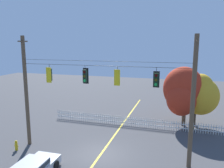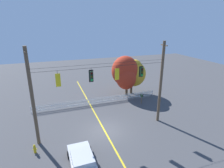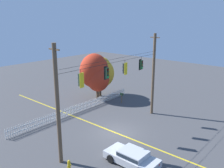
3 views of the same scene
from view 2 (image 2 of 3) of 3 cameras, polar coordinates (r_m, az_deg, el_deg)
name	(u,v)px [view 2 (image 2 of 3)]	position (r m, az deg, el deg)	size (l,w,h in m)	color
ground	(104,131)	(19.95, -2.36, -14.32)	(80.00, 80.00, 0.00)	#424244
lane_centerline_stripe	(104,131)	(19.95, -2.36, -14.31)	(0.16, 36.00, 0.01)	gold
signal_support_span	(104,90)	(17.86, -2.55, -1.77)	(13.27, 1.10, 9.11)	brown
traffic_signal_northbound_primary	(58,80)	(16.74, -16.51, 1.28)	(0.43, 0.38, 1.43)	black
traffic_signal_northbound_secondary	(91,76)	(17.12, -6.45, 2.43)	(0.43, 0.38, 1.40)	black
traffic_signal_southbound_primary	(117,74)	(17.80, 1.45, 3.20)	(0.43, 0.38, 1.37)	black
traffic_signal_westbound_side	(141,72)	(18.94, 9.18, 3.78)	(0.43, 0.38, 1.40)	black
white_picket_fence	(98,101)	(25.68, -4.39, -5.19)	(17.44, 0.06, 0.99)	silver
autumn_maple_near_fence	(125,73)	(27.81, 4.17, 3.41)	(4.14, 4.10, 6.16)	brown
autumn_maple_mid	(134,73)	(28.95, 7.00, 3.40)	(3.71, 3.04, 5.47)	#473828
parked_car	(82,160)	(15.69, -9.26, -22.44)	(2.05, 4.21, 1.15)	#B7BABF
fire_hydrant	(35,149)	(18.17, -22.97, -18.14)	(0.38, 0.22, 0.83)	gold
roadside_mailbox	(142,96)	(25.78, 9.25, -3.77)	(0.25, 0.44, 1.38)	brown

